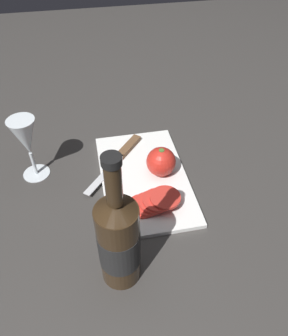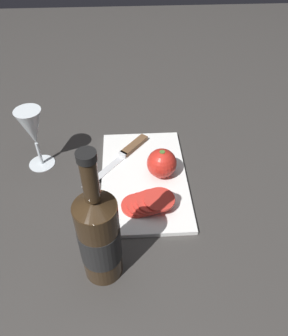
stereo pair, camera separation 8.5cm
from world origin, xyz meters
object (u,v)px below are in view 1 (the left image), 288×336
Objects in this scene: whole_tomato at (161,162)px; tomato_slice_stack_near at (154,202)px; wine_bottle at (119,241)px; wine_glass at (26,139)px; knife at (125,151)px.

tomato_slice_stack_near is (-0.11, 0.04, -0.02)m from whole_tomato.
wine_bottle reaches higher than tomato_slice_stack_near.
whole_tomato is at bearing -102.56° from wine_glass.
whole_tomato is at bearing -28.90° from wine_bottle.
whole_tomato is (-0.07, -0.33, -0.07)m from wine_glass.
wine_bottle is 0.38m from knife.
wine_glass is 2.24× the size of whole_tomato.
tomato_slice_stack_near is (-0.21, -0.04, 0.01)m from knife.
wine_glass reaches higher than whole_tomato.
wine_glass is 0.27m from knife.
wine_glass is (0.34, 0.18, 0.01)m from wine_bottle.
whole_tomato is 0.37× the size of knife.
wine_glass is 0.84× the size of knife.
knife is at bearing 10.52° from tomato_slice_stack_near.
wine_glass reaches higher than tomato_slice_stack_near.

